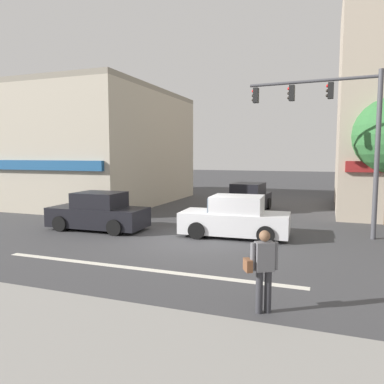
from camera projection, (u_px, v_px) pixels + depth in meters
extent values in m
plane|color=#3D3D3F|center=(186.00, 241.00, 13.60)|extent=(120.00, 120.00, 0.00)
cube|color=silver|center=(140.00, 269.00, 10.33)|extent=(9.00, 0.24, 0.01)
cube|color=#B7AD99|center=(76.00, 150.00, 25.36)|extent=(12.68, 11.62, 6.91)
cube|color=#1E5184|center=(6.00, 165.00, 19.92)|extent=(12.05, 0.24, 0.50)
cube|color=gray|center=(74.00, 96.00, 25.00)|extent=(12.68, 11.62, 0.30)
cylinder|color=brown|center=(88.00, 145.00, 20.84)|extent=(0.22, 0.22, 7.29)
cube|color=#473828|center=(87.00, 86.00, 20.52)|extent=(1.40, 0.12, 0.10)
cylinder|color=#47474C|center=(377.00, 156.00, 13.66)|extent=(0.18, 0.18, 6.20)
cylinder|color=#47474C|center=(311.00, 81.00, 14.36)|extent=(4.80, 0.46, 0.12)
cube|color=black|center=(331.00, 91.00, 14.11)|extent=(0.22, 0.25, 0.60)
sphere|color=red|center=(328.00, 86.00, 14.14)|extent=(0.12, 0.12, 0.12)
sphere|color=black|center=(327.00, 91.00, 14.15)|extent=(0.12, 0.12, 0.12)
sphere|color=black|center=(327.00, 96.00, 14.17)|extent=(0.12, 0.12, 0.12)
cube|color=black|center=(292.00, 93.00, 14.69)|extent=(0.22, 0.25, 0.60)
sphere|color=red|center=(289.00, 89.00, 14.72)|extent=(0.12, 0.12, 0.12)
sphere|color=black|center=(289.00, 93.00, 14.74)|extent=(0.12, 0.12, 0.12)
sphere|color=black|center=(289.00, 98.00, 14.76)|extent=(0.12, 0.12, 0.12)
cube|color=black|center=(256.00, 95.00, 15.28)|extent=(0.22, 0.25, 0.60)
sphere|color=red|center=(253.00, 91.00, 15.31)|extent=(0.12, 0.12, 0.12)
sphere|color=black|center=(253.00, 96.00, 15.33)|extent=(0.12, 0.12, 0.12)
sphere|color=black|center=(253.00, 100.00, 15.35)|extent=(0.12, 0.12, 0.12)
cube|color=silver|center=(234.00, 223.00, 14.35)|extent=(4.19, 1.93, 0.80)
cube|color=silver|center=(237.00, 204.00, 14.25)|extent=(1.98, 1.66, 0.64)
cube|color=#475666|center=(213.00, 203.00, 14.54)|extent=(0.14, 1.44, 0.54)
cylinder|color=black|center=(197.00, 231.00, 13.94)|extent=(0.65, 0.22, 0.64)
cylinder|color=black|center=(208.00, 223.00, 15.56)|extent=(0.65, 0.22, 0.64)
cylinder|color=black|center=(266.00, 235.00, 13.20)|extent=(0.65, 0.22, 0.64)
cylinder|color=black|center=(270.00, 226.00, 14.81)|extent=(0.65, 0.22, 0.64)
cube|color=black|center=(98.00, 217.00, 15.70)|extent=(4.14, 1.80, 0.80)
cube|color=black|center=(100.00, 200.00, 15.60)|extent=(1.94, 1.60, 0.64)
cube|color=#475666|center=(80.00, 199.00, 15.91)|extent=(0.09, 1.44, 0.54)
cylinder|color=black|center=(60.00, 224.00, 15.33)|extent=(0.64, 0.19, 0.64)
cylinder|color=black|center=(84.00, 217.00, 16.93)|extent=(0.64, 0.19, 0.64)
cylinder|color=black|center=(114.00, 228.00, 14.51)|extent=(0.64, 0.19, 0.64)
cylinder|color=black|center=(135.00, 220.00, 16.11)|extent=(0.64, 0.19, 0.64)
cube|color=black|center=(248.00, 202.00, 20.68)|extent=(1.95, 4.20, 0.80)
cube|color=black|center=(248.00, 189.00, 20.51)|extent=(1.68, 1.99, 0.64)
cube|color=#475666|center=(253.00, 188.00, 21.40)|extent=(1.44, 0.15, 0.54)
cylinder|color=black|center=(240.00, 202.00, 22.20)|extent=(0.22, 0.65, 0.64)
cylinder|color=black|center=(269.00, 204.00, 21.52)|extent=(0.22, 0.65, 0.64)
cylinder|color=black|center=(227.00, 208.00, 19.88)|extent=(0.22, 0.65, 0.64)
cylinder|color=black|center=(258.00, 210.00, 19.20)|extent=(0.22, 0.65, 0.64)
cylinder|color=#333338|center=(268.00, 291.00, 7.45)|extent=(0.14, 0.14, 0.86)
cylinder|color=#333338|center=(259.00, 292.00, 7.42)|extent=(0.14, 0.14, 0.86)
cube|color=slate|center=(264.00, 256.00, 7.37)|extent=(0.42, 0.37, 0.58)
sphere|color=brown|center=(265.00, 236.00, 7.32)|extent=(0.22, 0.22, 0.22)
cylinder|color=slate|center=(276.00, 256.00, 7.40)|extent=(0.09, 0.09, 0.56)
cylinder|color=slate|center=(253.00, 257.00, 7.33)|extent=(0.09, 0.09, 0.56)
cube|color=brown|center=(248.00, 265.00, 7.37)|extent=(0.24, 0.30, 0.24)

